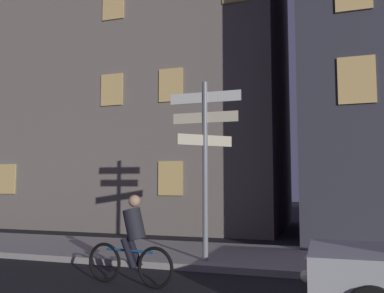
# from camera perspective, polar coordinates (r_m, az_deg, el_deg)

# --- Properties ---
(sidewalk_kerb) EXTENTS (40.00, 3.29, 0.14)m
(sidewalk_kerb) POSITION_cam_1_polar(r_m,az_deg,el_deg) (10.18, 11.23, -14.90)
(sidewalk_kerb) COLOR #9E9991
(sidewalk_kerb) RESTS_ON ground_plane
(signpost) EXTENTS (1.66, 0.99, 3.97)m
(signpost) POSITION_cam_1_polar(r_m,az_deg,el_deg) (9.26, 1.82, -0.53)
(signpost) COLOR gray
(signpost) RESTS_ON sidewalk_kerb
(cyclist) EXTENTS (1.81, 0.38, 1.61)m
(cyclist) POSITION_cam_1_polar(r_m,az_deg,el_deg) (7.73, -8.30, -13.01)
(cyclist) COLOR black
(cyclist) RESTS_ON ground_plane
(building_left_block) EXTENTS (11.91, 6.78, 13.01)m
(building_left_block) POSITION_cam_1_polar(r_m,az_deg,el_deg) (19.23, -5.91, 9.02)
(building_left_block) COLOR slate
(building_left_block) RESTS_ON ground_plane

